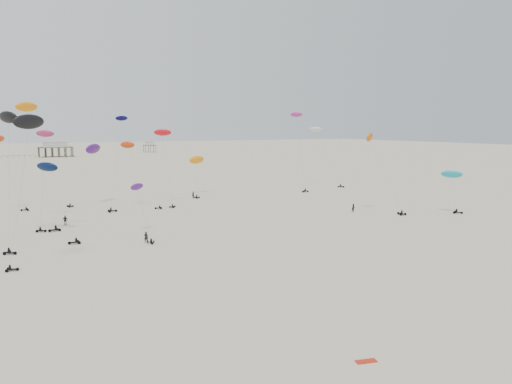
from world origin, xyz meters
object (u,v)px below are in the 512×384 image
rig_8 (33,136)px  rig_3 (324,147)px  spectator_0 (146,243)px  pavilion_small (150,148)px  rig_0 (453,182)px  pavilion_main (56,150)px

rig_8 → rig_3: bearing=-95.8°
rig_8 → spectator_0: rig_8 is taller
pavilion_small → rig_0: size_ratio=0.90×
pavilion_small → rig_8: 284.57m
rig_0 → rig_8: size_ratio=0.38×
rig_3 → rig_8: (-88.13, -25.38, 4.76)m
rig_8 → rig_0: bearing=-131.6°
rig_0 → pavilion_small: bearing=-118.7°
rig_3 → rig_8: 91.84m
spectator_0 → pavilion_small: bearing=-87.5°
pavilion_main → rig_0: bearing=-77.9°
rig_3 → spectator_0: bearing=19.9°
spectator_0 → rig_8: bearing=-43.4°
pavilion_main → rig_0: size_ratio=2.11×
pavilion_small → spectator_0: size_ratio=4.02×
pavilion_small → rig_8: rig_8 is taller
pavilion_main → spectator_0: 264.75m
pavilion_main → rig_8: size_ratio=0.80×
pavilion_small → rig_0: bearing=-92.4°
pavilion_small → rig_8: bearing=-110.0°
spectator_0 → rig_0: bearing=-164.4°
pavilion_main → pavilion_small: 76.16m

